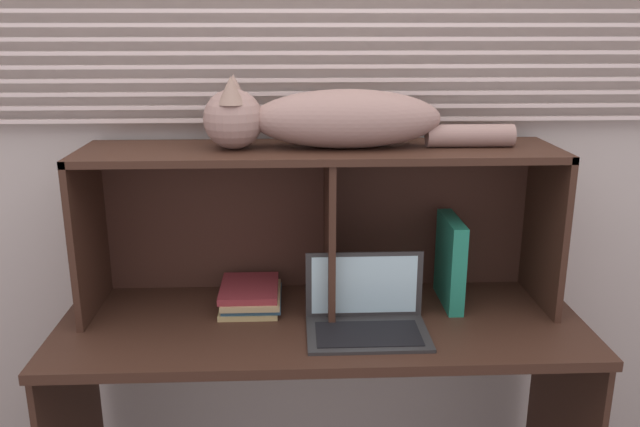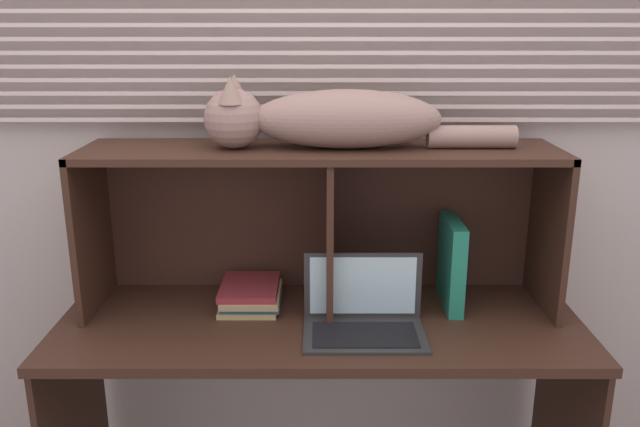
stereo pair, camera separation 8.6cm
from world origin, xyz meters
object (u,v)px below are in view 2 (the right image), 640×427
object	(u,v)px
cat	(325,119)
book_stack	(251,295)
binder_upright	(451,263)
laptop	(364,316)

from	to	relation	value
cat	book_stack	distance (m)	0.61
book_stack	cat	bearing A→B (deg)	0.33
binder_upright	book_stack	bearing A→B (deg)	-179.88
cat	laptop	bearing A→B (deg)	-58.22
binder_upright	book_stack	xyz separation A→B (m)	(-0.63, -0.00, -0.11)
book_stack	laptop	bearing A→B (deg)	-27.49
cat	book_stack	bearing A→B (deg)	-179.67
cat	binder_upright	xyz separation A→B (m)	(0.40, 0.00, -0.45)
cat	binder_upright	distance (m)	0.60
binder_upright	cat	bearing A→B (deg)	-180.00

